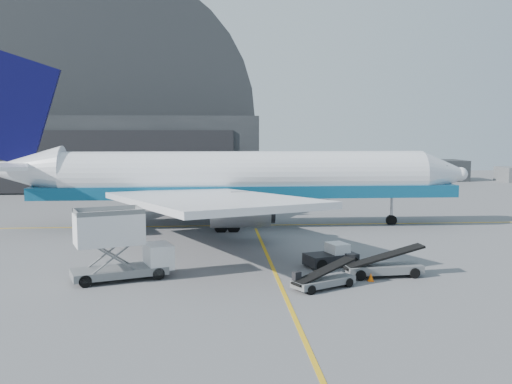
{
  "coord_description": "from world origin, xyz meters",
  "views": [
    {
      "loc": [
        -4.09,
        -37.3,
        9.46
      ],
      "look_at": [
        -0.57,
        9.74,
        4.5
      ],
      "focal_mm": 40.0,
      "sensor_mm": 36.0,
      "label": 1
    }
  ],
  "objects": [
    {
      "name": "ground",
      "position": [
        0.0,
        0.0,
        0.0
      ],
      "size": [
        200.0,
        200.0,
        0.0
      ],
      "primitive_type": "plane",
      "color": "#565659",
      "rests_on": "ground"
    },
    {
      "name": "taxi_lines",
      "position": [
        0.0,
        12.67,
        0.01
      ],
      "size": [
        80.0,
        42.12,
        0.02
      ],
      "color": "gold",
      "rests_on": "ground"
    },
    {
      "name": "hangar",
      "position": [
        -22.0,
        64.95,
        9.54
      ],
      "size": [
        50.0,
        28.3,
        28.0
      ],
      "color": "black",
      "rests_on": "ground"
    },
    {
      "name": "distant_bldg_a",
      "position": [
        38.0,
        72.0,
        0.0
      ],
      "size": [
        14.0,
        8.0,
        4.0
      ],
      "primitive_type": "cube",
      "color": "black",
      "rests_on": "ground"
    },
    {
      "name": "airliner",
      "position": [
        -2.87,
        19.42,
        4.9
      ],
      "size": [
        49.85,
        48.34,
        17.5
      ],
      "color": "white",
      "rests_on": "ground"
    },
    {
      "name": "catering_truck",
      "position": [
        -10.24,
        -0.85,
        2.2
      ],
      "size": [
        6.75,
        4.35,
        4.36
      ],
      "rotation": [
        0.0,
        0.0,
        0.35
      ],
      "color": "slate",
      "rests_on": "ground"
    },
    {
      "name": "pushback_tug",
      "position": [
        4.27,
        1.96,
        0.62
      ],
      "size": [
        3.99,
        3.01,
        1.65
      ],
      "rotation": [
        0.0,
        0.0,
        0.32
      ],
      "color": "black",
      "rests_on": "ground"
    },
    {
      "name": "belt_loader_a",
      "position": [
        2.48,
        -3.82,
        0.51
      ],
      "size": [
        4.23,
        3.17,
        1.65
      ],
      "rotation": [
        0.0,
        0.0,
        0.51
      ],
      "color": "slate",
      "rests_on": "ground"
    },
    {
      "name": "belt_loader_b",
      "position": [
        6.94,
        -1.23,
        0.63
      ],
      "size": [
        5.46,
        2.26,
        2.05
      ],
      "rotation": [
        0.0,
        0.0,
        0.09
      ],
      "color": "slate",
      "rests_on": "ground"
    },
    {
      "name": "traffic_cone",
      "position": [
        5.87,
        -2.4,
        0.26
      ],
      "size": [
        0.37,
        0.37,
        0.54
      ],
      "color": "#FF6508",
      "rests_on": "ground"
    }
  ]
}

